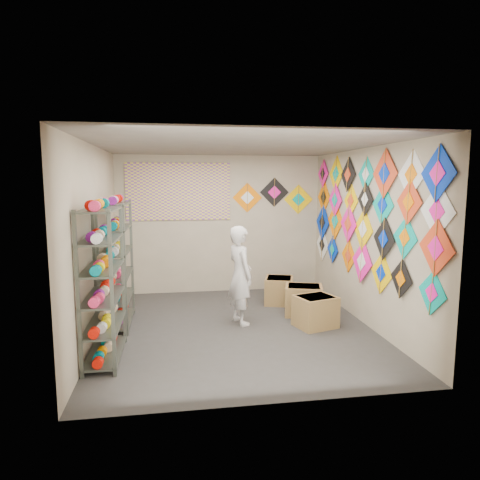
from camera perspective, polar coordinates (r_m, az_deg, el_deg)
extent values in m
plane|color=#34302D|center=(6.59, -0.46, -11.64)|extent=(4.50, 4.50, 0.00)
plane|color=tan|center=(8.49, -2.71, 2.10)|extent=(4.00, 0.00, 4.00)
plane|color=tan|center=(4.09, 4.17, -4.16)|extent=(4.00, 0.00, 4.00)
plane|color=tan|center=(6.30, -18.78, -0.32)|extent=(0.00, 4.50, 4.50)
plane|color=tan|center=(6.85, 16.30, 0.41)|extent=(0.00, 4.50, 4.50)
plane|color=gray|center=(6.23, -0.49, 12.45)|extent=(4.50, 4.50, 0.00)
cube|color=#4C5147|center=(5.51, -17.83, -5.64)|extent=(0.40, 1.10, 1.90)
cube|color=#4C5147|center=(6.77, -16.15, -3.10)|extent=(0.40, 1.10, 1.90)
cylinder|color=#FF2E66|center=(5.03, -18.71, -5.85)|extent=(0.12, 0.10, 0.12)
cylinder|color=#FF8400|center=(5.21, -18.36, -5.36)|extent=(0.12, 0.10, 0.12)
cylinder|color=yellow|center=(5.40, -18.03, -4.90)|extent=(0.12, 0.10, 0.12)
cylinder|color=white|center=(5.58, -17.72, -4.47)|extent=(0.12, 0.10, 0.12)
cylinder|color=red|center=(5.77, -17.43, -4.06)|extent=(0.12, 0.10, 0.12)
cylinder|color=#85188A|center=(5.95, -17.16, -3.69)|extent=(0.12, 0.10, 0.12)
cylinder|color=#DCB98D|center=(6.28, -16.73, -3.07)|extent=(0.12, 0.10, 0.12)
cylinder|color=#007D8A|center=(6.47, -16.50, -2.76)|extent=(0.12, 0.10, 0.12)
cylinder|color=#FF2E66|center=(6.66, -16.29, -2.45)|extent=(0.12, 0.10, 0.12)
cylinder|color=#FF8400|center=(6.85, -16.08, -2.17)|extent=(0.12, 0.10, 0.12)
cylinder|color=yellow|center=(7.03, -15.89, -1.90)|extent=(0.12, 0.10, 0.12)
cylinder|color=white|center=(7.22, -15.71, -1.65)|extent=(0.12, 0.10, 0.12)
cube|color=#02A495|center=(5.37, 24.25, -6.42)|extent=(0.03, 0.54, 0.54)
cube|color=black|center=(5.89, 20.69, -4.86)|extent=(0.02, 0.52, 0.52)
cube|color=#FFC801|center=(6.39, 18.32, -4.19)|extent=(0.03, 0.61, 0.61)
cube|color=#FF159D|center=(6.90, 15.93, -2.78)|extent=(0.04, 0.68, 0.68)
cube|color=#FF7700|center=(7.41, 14.26, -2.08)|extent=(0.01, 0.56, 0.56)
cube|color=#002EC7|center=(8.03, 12.22, -1.25)|extent=(0.01, 0.51, 0.51)
cube|color=white|center=(8.58, 10.92, -0.61)|extent=(0.01, 0.66, 0.66)
cube|color=red|center=(5.22, 24.69, -0.99)|extent=(0.01, 0.66, 0.66)
cube|color=#02A495|center=(5.80, 21.14, 0.32)|extent=(0.03, 0.57, 0.57)
cube|color=black|center=(6.25, 18.62, 0.14)|extent=(0.02, 0.60, 0.60)
cube|color=#FFC801|center=(6.87, 16.10, 1.40)|extent=(0.03, 0.66, 0.66)
cube|color=#FF159D|center=(7.34, 14.24, 2.10)|extent=(0.02, 0.64, 0.64)
cube|color=#FF7700|center=(7.93, 12.58, 2.53)|extent=(0.03, 0.71, 0.71)
cube|color=#002EC7|center=(8.50, 10.94, 2.35)|extent=(0.03, 0.70, 0.70)
cube|color=white|center=(5.23, 24.82, 3.53)|extent=(0.01, 0.65, 0.65)
cube|color=red|center=(5.69, 21.61, 4.75)|extent=(0.03, 0.57, 0.57)
cube|color=#02A495|center=(6.31, 18.50, 4.48)|extent=(0.02, 0.61, 0.61)
cube|color=black|center=(6.77, 16.36, 5.22)|extent=(0.01, 0.51, 0.51)
cube|color=#FFC801|center=(7.30, 14.57, 5.10)|extent=(0.03, 0.55, 0.55)
cube|color=#FF159D|center=(7.89, 12.56, 5.23)|extent=(0.01, 0.60, 0.60)
cube|color=#FF7700|center=(8.49, 11.11, 5.61)|extent=(0.02, 0.66, 0.66)
cube|color=#002EC7|center=(5.21, 24.89, 8.08)|extent=(0.03, 0.65, 0.65)
cube|color=white|center=(5.70, 21.89, 8.14)|extent=(0.04, 0.62, 0.62)
cube|color=red|center=(6.25, 18.73, 8.40)|extent=(0.02, 0.69, 0.69)
cube|color=#02A495|center=(6.81, 16.46, 8.41)|extent=(0.03, 0.54, 0.54)
cube|color=black|center=(7.39, 14.21, 8.46)|extent=(0.03, 0.58, 0.58)
cube|color=#FFC801|center=(7.92, 12.69, 8.63)|extent=(0.03, 0.65, 0.65)
cube|color=#FF159D|center=(8.51, 11.01, 8.67)|extent=(0.02, 0.55, 0.55)
cube|color=#FF7700|center=(8.52, 0.98, 5.67)|extent=(0.59, 0.02, 0.59)
cube|color=black|center=(8.62, 4.60, 6.36)|extent=(0.59, 0.02, 0.59)
cube|color=#FFC801|center=(8.76, 7.79, 5.38)|extent=(0.59, 0.02, 0.59)
cube|color=#824698|center=(8.38, -8.20, 6.41)|extent=(2.00, 0.01, 1.10)
imported|color=beige|center=(6.61, 0.02, -4.70)|extent=(0.77, 0.70, 1.53)
cube|color=#9D7A44|center=(6.68, 10.01, -9.37)|extent=(0.68, 0.62, 0.47)
cube|color=#9D7A44|center=(7.22, 8.48, -7.94)|extent=(0.71, 0.64, 0.49)
cube|color=#9D7A44|center=(7.83, 5.23, -6.70)|extent=(0.63, 0.66, 0.47)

